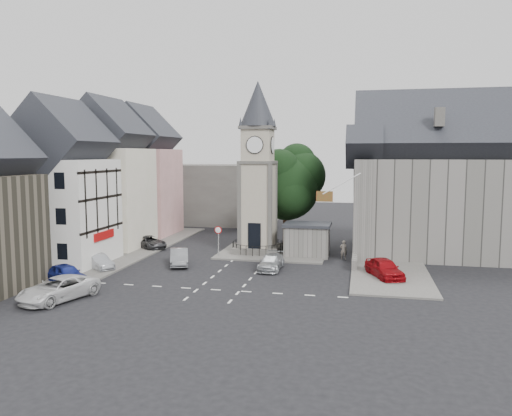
% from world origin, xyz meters
% --- Properties ---
extents(ground, '(120.00, 120.00, 0.00)m').
position_xyz_m(ground, '(0.00, 0.00, 0.00)').
color(ground, black).
rests_on(ground, ground).
extents(pavement_west, '(6.00, 30.00, 0.14)m').
position_xyz_m(pavement_west, '(-12.50, 6.00, 0.07)').
color(pavement_west, '#595651').
rests_on(pavement_west, ground).
extents(pavement_east, '(6.00, 26.00, 0.14)m').
position_xyz_m(pavement_east, '(12.00, 8.00, 0.07)').
color(pavement_east, '#595651').
rests_on(pavement_east, ground).
extents(central_island, '(10.00, 8.00, 0.16)m').
position_xyz_m(central_island, '(1.50, 8.00, 0.08)').
color(central_island, '#595651').
rests_on(central_island, ground).
extents(road_markings, '(20.00, 8.00, 0.01)m').
position_xyz_m(road_markings, '(0.00, -5.50, 0.01)').
color(road_markings, silver).
rests_on(road_markings, ground).
extents(clock_tower, '(4.86, 4.86, 16.25)m').
position_xyz_m(clock_tower, '(0.00, 7.99, 8.12)').
color(clock_tower, '#4C4944').
rests_on(clock_tower, ground).
extents(stone_shelter, '(4.30, 3.30, 3.08)m').
position_xyz_m(stone_shelter, '(4.80, 7.50, 1.55)').
color(stone_shelter, '#64625C').
rests_on(stone_shelter, ground).
extents(town_tree, '(7.20, 7.20, 10.80)m').
position_xyz_m(town_tree, '(2.00, 13.00, 6.97)').
color(town_tree, black).
rests_on(town_tree, ground).
extents(warning_sign_post, '(0.70, 0.19, 2.85)m').
position_xyz_m(warning_sign_post, '(-3.20, 5.43, 2.03)').
color(warning_sign_post, black).
rests_on(warning_sign_post, ground).
extents(terrace_pink, '(8.10, 7.60, 12.80)m').
position_xyz_m(terrace_pink, '(-15.50, 16.00, 6.58)').
color(terrace_pink, tan).
rests_on(terrace_pink, ground).
extents(terrace_cream, '(8.10, 7.60, 12.80)m').
position_xyz_m(terrace_cream, '(-15.50, 8.00, 6.58)').
color(terrace_cream, beige).
rests_on(terrace_cream, ground).
extents(terrace_tudor, '(8.10, 7.60, 12.00)m').
position_xyz_m(terrace_tudor, '(-15.50, 0.00, 6.19)').
color(terrace_tudor, silver).
rests_on(terrace_tudor, ground).
extents(backdrop_west, '(20.00, 10.00, 8.00)m').
position_xyz_m(backdrop_west, '(-12.00, 28.00, 4.00)').
color(backdrop_west, '#4C4944').
rests_on(backdrop_west, ground).
extents(east_building, '(14.40, 11.40, 12.60)m').
position_xyz_m(east_building, '(15.59, 11.00, 6.26)').
color(east_building, '#64625C').
rests_on(east_building, ground).
extents(east_boundary_wall, '(0.40, 16.00, 0.90)m').
position_xyz_m(east_boundary_wall, '(9.20, 10.00, 0.45)').
color(east_boundary_wall, '#64625C').
rests_on(east_boundary_wall, ground).
extents(flagpole, '(3.68, 0.10, 2.74)m').
position_xyz_m(flagpole, '(8.00, 4.00, 7.00)').
color(flagpole, white).
rests_on(flagpole, ground).
extents(car_west_blue, '(4.41, 3.48, 1.40)m').
position_xyz_m(car_west_blue, '(-11.50, -6.00, 0.70)').
color(car_west_blue, navy).
rests_on(car_west_blue, ground).
extents(car_west_silver, '(3.75, 3.27, 1.22)m').
position_xyz_m(car_west_silver, '(-11.50, -1.41, 0.61)').
color(car_west_silver, gray).
rests_on(car_west_silver, ground).
extents(car_west_grey, '(4.78, 4.36, 1.24)m').
position_xyz_m(car_west_grey, '(-11.19, 8.00, 0.62)').
color(car_west_grey, '#303033').
rests_on(car_west_grey, ground).
extents(car_island_silver, '(2.87, 4.48, 1.40)m').
position_xyz_m(car_island_silver, '(-5.50, 1.41, 0.70)').
color(car_island_silver, gray).
rests_on(car_island_silver, ground).
extents(car_island_east, '(1.79, 4.30, 1.24)m').
position_xyz_m(car_island_east, '(2.50, 1.42, 0.62)').
color(car_island_east, '#9DA1A5').
rests_on(car_island_east, ground).
extents(car_east_red, '(3.31, 4.84, 1.53)m').
position_xyz_m(car_east_red, '(11.50, 0.44, 0.77)').
color(car_east_red, '#97080E').
rests_on(car_east_red, ground).
extents(van_sw_white, '(4.04, 5.92, 1.50)m').
position_xyz_m(van_sw_white, '(-9.50, -10.00, 0.75)').
color(van_sw_white, silver).
rests_on(van_sw_white, ground).
extents(pedestrian, '(0.65, 0.45, 1.74)m').
position_xyz_m(pedestrian, '(8.18, 6.67, 0.87)').
color(pedestrian, '#A49687').
rests_on(pedestrian, ground).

